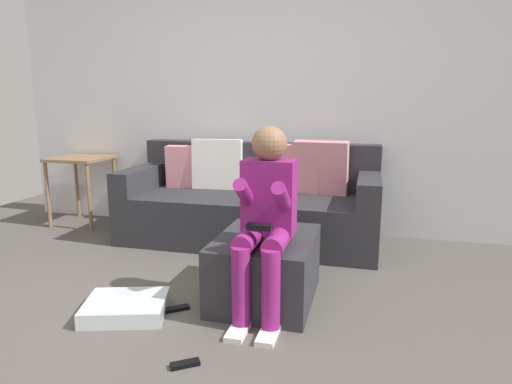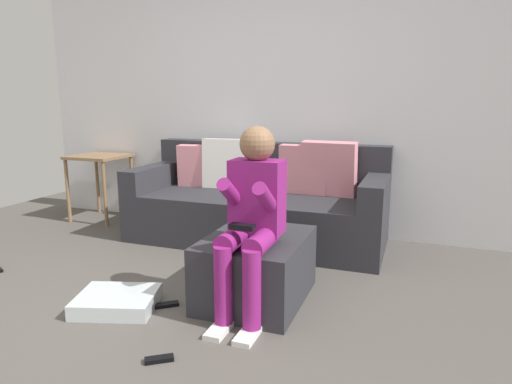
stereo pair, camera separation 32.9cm
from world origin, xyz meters
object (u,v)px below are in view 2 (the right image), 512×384
ottoman (256,268)px  remote_near_ottoman (159,359)px  person_seated (252,212)px  side_table (99,166)px  storage_bin (117,301)px  remote_by_storage_bin (162,305)px  couch_sectional (259,204)px

ottoman → remote_near_ottoman: bearing=-103.8°
person_seated → side_table: person_seated is taller
ottoman → person_seated: size_ratio=0.69×
storage_bin → remote_by_storage_bin: bearing=24.4°
ottoman → person_seated: person_seated is taller
storage_bin → remote_near_ottoman: (0.55, -0.40, -0.04)m
side_table → remote_by_storage_bin: bearing=-42.8°
ottoman → remote_near_ottoman: 0.88m
person_seated → storage_bin: (-0.80, -0.24, -0.58)m
person_seated → remote_near_ottoman: size_ratio=7.91×
person_seated → remote_by_storage_bin: bearing=-167.3°
remote_by_storage_bin → person_seated: bearing=-25.2°
storage_bin → side_table: 2.35m
couch_sectional → person_seated: size_ratio=2.03×
person_seated → remote_by_storage_bin: 0.84m
couch_sectional → person_seated: bearing=-71.8°
storage_bin → ottoman: bearing=29.4°
ottoman → remote_near_ottoman: ottoman is taller
person_seated → storage_bin: bearing=-163.5°
couch_sectional → storage_bin: couch_sectional is taller
remote_near_ottoman → storage_bin: bearing=109.0°
couch_sectional → storage_bin: 1.69m
ottoman → storage_bin: 0.89m
person_seated → ottoman: bearing=102.1°
couch_sectional → person_seated: 1.50m
storage_bin → remote_by_storage_bin: storage_bin is taller
person_seated → remote_by_storage_bin: size_ratio=5.59×
ottoman → person_seated: 0.46m
couch_sectional → storage_bin: bearing=-101.7°
person_seated → storage_bin: person_seated is taller
ottoman → storage_bin: (-0.76, -0.43, -0.16)m
remote_by_storage_bin → ottoman: bearing=-6.3°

